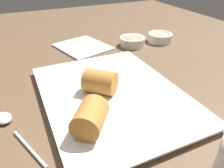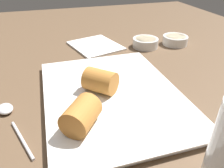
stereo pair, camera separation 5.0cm
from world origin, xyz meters
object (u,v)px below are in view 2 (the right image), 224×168
object	(u,v)px
dipping_bowl_near	(145,42)
serving_plate	(112,95)
spoon	(8,113)
dipping_bowl_far	(175,40)
napkin	(95,46)

from	to	relation	value
dipping_bowl_near	serving_plate	bearing A→B (deg)	-37.08
dipping_bowl_near	spoon	size ratio (longest dim) A/B	0.50
dipping_bowl_far	napkin	distance (cm)	25.50
spoon	napkin	size ratio (longest dim) A/B	0.84
serving_plate	napkin	size ratio (longest dim) A/B	1.86
dipping_bowl_far	serving_plate	bearing A→B (deg)	-50.35
dipping_bowl_near	dipping_bowl_far	size ratio (longest dim) A/B	1.00
napkin	dipping_bowl_near	bearing A→B (deg)	72.36
serving_plate	spoon	xyz separation A→B (cm)	(-0.09, -19.61, -0.21)
dipping_bowl_far	napkin	size ratio (longest dim) A/B	0.42
serving_plate	napkin	xyz separation A→B (cm)	(-28.64, 3.23, -0.46)
dipping_bowl_near	napkin	distance (cm)	15.62
dipping_bowl_far	napkin	world-z (taller)	dipping_bowl_far
napkin	spoon	bearing A→B (deg)	-38.67
dipping_bowl_far	spoon	distance (cm)	53.11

